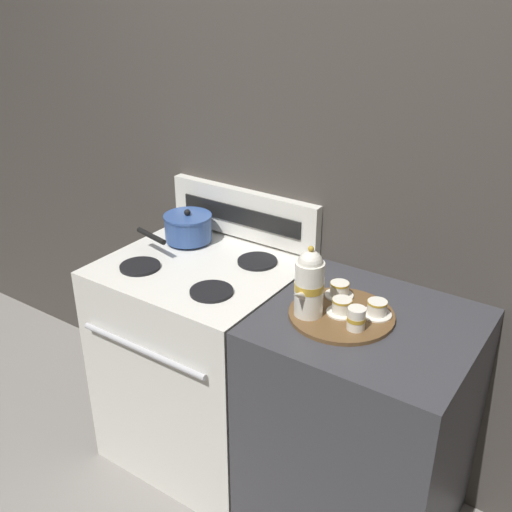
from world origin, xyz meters
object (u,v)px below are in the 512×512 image
at_px(teacup_right, 342,306).
at_px(creamer_jug, 356,318).
at_px(saucepan, 187,227).
at_px(stove, 204,361).
at_px(teapot, 309,283).
at_px(teacup_left, 377,308).
at_px(teacup_front, 339,289).
at_px(serving_tray, 341,315).

distance_m(teacup_right, creamer_jug, 0.10).
bearing_deg(saucepan, stove, -39.09).
xyz_separation_m(stove, saucepan, (-0.18, 0.15, 0.53)).
distance_m(teapot, teacup_left, 0.25).
relative_size(stove, teacup_right, 9.22).
distance_m(stove, creamer_jug, 0.89).
distance_m(stove, teacup_front, 0.77).
height_order(teacup_left, teacup_front, same).
distance_m(stove, teacup_left, 0.90).
bearing_deg(teacup_left, saucepan, 172.53).
xyz_separation_m(teapot, teacup_front, (0.03, 0.17, -0.09)).
bearing_deg(teapot, saucepan, 161.58).
bearing_deg(teacup_front, creamer_jug, -48.62).
xyz_separation_m(stove, teacup_right, (0.64, -0.03, 0.50)).
bearing_deg(teapot, creamer_jug, 2.44).
relative_size(teacup_right, teacup_front, 1.00).
xyz_separation_m(saucepan, creamer_jug, (0.90, -0.24, -0.02)).
relative_size(saucepan, creamer_jug, 4.14).
bearing_deg(stove, creamer_jug, -7.13).
bearing_deg(teapot, serving_tray, 36.75).
bearing_deg(serving_tray, teacup_left, 27.52).
bearing_deg(creamer_jug, teacup_right, 143.34).
height_order(teacup_right, teacup_front, same).
xyz_separation_m(stove, teapot, (0.55, -0.10, 0.59)).
height_order(saucepan, teapot, teapot).
xyz_separation_m(teacup_right, creamer_jug, (0.08, -0.06, 0.01)).
height_order(teacup_right, creamer_jug, creamer_jug).
distance_m(saucepan, teacup_front, 0.76).
relative_size(stove, teacup_front, 9.22).
height_order(stove, teacup_left, teacup_left).
bearing_deg(creamer_jug, teacup_left, 79.19).
xyz_separation_m(teacup_left, creamer_jug, (-0.02, -0.11, 0.01)).
height_order(stove, creamer_jug, creamer_jug).
bearing_deg(saucepan, teacup_front, -5.67).
height_order(saucepan, serving_tray, saucepan).
bearing_deg(serving_tray, teapot, -143.25).
height_order(serving_tray, teacup_left, teacup_left).
height_order(stove, teacup_right, teacup_right).
xyz_separation_m(serving_tray, teacup_left, (0.10, 0.05, 0.03)).
bearing_deg(teacup_front, serving_tray, -58.68).
bearing_deg(serving_tray, teacup_front, 121.32).
bearing_deg(teapot, stove, 169.94).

